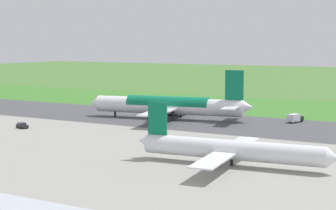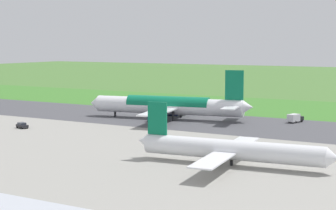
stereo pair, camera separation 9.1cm
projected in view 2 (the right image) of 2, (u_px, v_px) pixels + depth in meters
ground_plane at (208, 122)px, 165.42m from camera, size 800.00×800.00×0.00m
runway_asphalt at (208, 122)px, 165.41m from camera, size 600.00×37.64×0.06m
apron_concrete at (97, 156)px, 116.35m from camera, size 440.00×110.00×0.05m
grass_verge_foreground at (250, 110)px, 196.46m from camera, size 600.00×80.00×0.04m
airliner_main at (169, 106)px, 171.53m from camera, size 53.91×44.36×15.88m
airliner_parked_mid at (230, 149)px, 106.81m from camera, size 40.87×33.50×11.93m
service_truck_baggage at (295, 118)px, 164.42m from camera, size 3.90×6.21×2.65m
service_car_followme at (22, 125)px, 153.71m from camera, size 4.56×3.07×1.62m
no_stopping_sign at (190, 102)px, 207.79m from camera, size 0.60×0.10×2.54m
traffic_cone_orange at (174, 105)px, 207.06m from camera, size 0.40×0.40×0.55m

